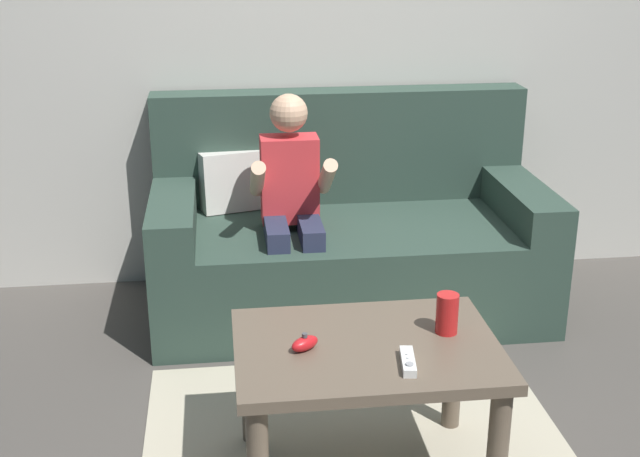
{
  "coord_description": "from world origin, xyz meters",
  "views": [
    {
      "loc": [
        -0.51,
        -2.14,
        1.6
      ],
      "look_at": [
        -0.17,
        0.58,
        0.58
      ],
      "focal_mm": 47.18,
      "sensor_mm": 36.0,
      "label": 1
    }
  ],
  "objects_px": {
    "couch": "(346,239)",
    "nunchuk_red": "(305,343)",
    "coffee_table": "(366,369)",
    "person_seated_on_couch": "(292,202)",
    "game_remote_white_near_edge": "(408,362)",
    "soda_can": "(447,314)"
  },
  "relations": [
    {
      "from": "couch",
      "to": "nunchuk_red",
      "type": "bearing_deg",
      "value": -104.12
    },
    {
      "from": "couch",
      "to": "nunchuk_red",
      "type": "distance_m",
      "value": 1.27
    },
    {
      "from": "coffee_table",
      "to": "nunchuk_red",
      "type": "xyz_separation_m",
      "value": [
        -0.18,
        -0.01,
        0.1
      ]
    },
    {
      "from": "person_seated_on_couch",
      "to": "coffee_table",
      "type": "relative_size",
      "value": 1.25
    },
    {
      "from": "coffee_table",
      "to": "game_remote_white_near_edge",
      "type": "xyz_separation_m",
      "value": [
        0.09,
        -0.14,
        0.09
      ]
    },
    {
      "from": "coffee_table",
      "to": "nunchuk_red",
      "type": "distance_m",
      "value": 0.21
    },
    {
      "from": "person_seated_on_couch",
      "to": "coffee_table",
      "type": "bearing_deg",
      "value": -83.19
    },
    {
      "from": "coffee_table",
      "to": "game_remote_white_near_edge",
      "type": "height_order",
      "value": "game_remote_white_near_edge"
    },
    {
      "from": "person_seated_on_couch",
      "to": "game_remote_white_near_edge",
      "type": "relative_size",
      "value": 6.67
    },
    {
      "from": "person_seated_on_couch",
      "to": "game_remote_white_near_edge",
      "type": "bearing_deg",
      "value": -79.64
    },
    {
      "from": "person_seated_on_couch",
      "to": "soda_can",
      "type": "bearing_deg",
      "value": -69.4
    },
    {
      "from": "game_remote_white_near_edge",
      "to": "nunchuk_red",
      "type": "height_order",
      "value": "nunchuk_red"
    },
    {
      "from": "game_remote_white_near_edge",
      "to": "soda_can",
      "type": "relative_size",
      "value": 1.18
    },
    {
      "from": "person_seated_on_couch",
      "to": "nunchuk_red",
      "type": "distance_m",
      "value": 1.04
    },
    {
      "from": "soda_can",
      "to": "coffee_table",
      "type": "bearing_deg",
      "value": -169.98
    },
    {
      "from": "soda_can",
      "to": "game_remote_white_near_edge",
      "type": "bearing_deg",
      "value": -130.92
    },
    {
      "from": "person_seated_on_couch",
      "to": "soda_can",
      "type": "relative_size",
      "value": 7.85
    },
    {
      "from": "couch",
      "to": "person_seated_on_couch",
      "type": "bearing_deg",
      "value": -142.82
    },
    {
      "from": "soda_can",
      "to": "couch",
      "type": "bearing_deg",
      "value": 95.83
    },
    {
      "from": "couch",
      "to": "coffee_table",
      "type": "height_order",
      "value": "couch"
    },
    {
      "from": "soda_can",
      "to": "person_seated_on_couch",
      "type": "bearing_deg",
      "value": 110.6
    },
    {
      "from": "game_remote_white_near_edge",
      "to": "couch",
      "type": "bearing_deg",
      "value": 88.43
    }
  ]
}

